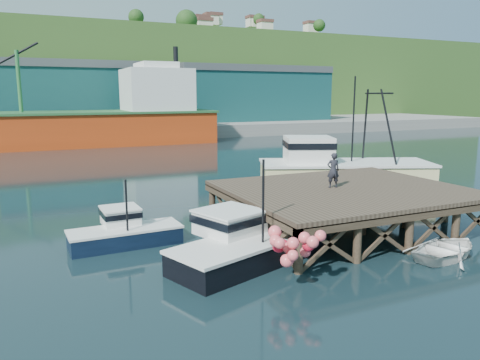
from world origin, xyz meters
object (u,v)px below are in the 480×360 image
dinghy (447,249)px  dockworker (333,170)px  boat_navy (124,231)px  boat_black (245,242)px  trawler (342,168)px

dinghy → dockworker: bearing=1.6°
dockworker → dinghy: bearing=120.6°
boat_navy → boat_black: bearing=-48.6°
boat_navy → dinghy: bearing=-34.0°
boat_black → dinghy: size_ratio=1.99×
boat_navy → trawler: (16.94, 5.98, 1.05)m
trawler → dinghy: bearing=-86.2°
dinghy → dockworker: 6.88m
boat_black → dockworker: (6.46, 2.87, 2.23)m
boat_black → dinghy: (8.16, -3.24, -0.42)m
boat_black → trawler: 16.46m
trawler → boat_black: bearing=-118.4°
dockworker → trawler: bearing=-114.7°
boat_navy → dockworker: 11.06m
boat_navy → dinghy: 14.57m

